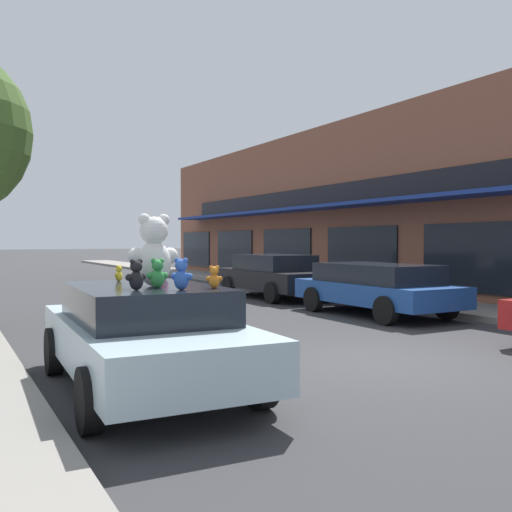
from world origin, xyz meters
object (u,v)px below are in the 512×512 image
teddy_bear_orange (214,277)px  parked_car_far_center (376,286)px  teddy_bear_green (157,274)px  teddy_bear_black (136,275)px  teddy_bear_blue (181,274)px  parked_car_far_right (274,275)px  teddy_bear_yellow (119,274)px  plush_art_car (145,333)px  teddy_bear_giant (154,251)px  teddy_bear_pink (164,269)px

teddy_bear_orange → parked_car_far_center: 8.35m
teddy_bear_green → teddy_bear_orange: size_ratio=1.31×
parked_car_far_center → teddy_bear_black: bearing=-148.3°
teddy_bear_blue → parked_car_far_right: 12.29m
teddy_bear_green → parked_car_far_center: teddy_bear_green is taller
teddy_bear_yellow → plush_art_car: bearing=49.2°
plush_art_car → teddy_bear_blue: size_ratio=12.17×
teddy_bear_yellow → teddy_bear_black: bearing=36.5°
teddy_bear_giant → teddy_bear_yellow: (-0.17, 1.00, -0.32)m
plush_art_car → teddy_bear_pink: bearing=60.9°
teddy_bear_orange → parked_car_far_center: teddy_bear_orange is taller
parked_car_far_center → teddy_bear_pink: bearing=-155.0°
teddy_bear_giant → teddy_bear_pink: (0.50, 1.06, -0.28)m
teddy_bear_pink → teddy_bear_yellow: (-0.67, -0.06, -0.05)m
parked_car_far_center → parked_car_far_right: (0.00, 5.04, 0.04)m
teddy_bear_black → teddy_bear_yellow: (0.21, 1.50, -0.06)m
teddy_bear_black → parked_car_far_center: (7.62, 4.70, -0.75)m
teddy_bear_pink → teddy_bear_blue: size_ratio=0.89×
teddy_bear_giant → parked_car_far_center: bearing=-152.3°
teddy_bear_orange → teddy_bear_pink: teddy_bear_pink is taller
plush_art_car → teddy_bear_pink: (0.60, 0.97, 0.75)m
teddy_bear_orange → teddy_bear_yellow: teddy_bear_orange is taller
teddy_bear_pink → parked_car_far_right: (6.73, 8.19, -0.70)m
teddy_bear_black → teddy_bear_blue: (0.46, -0.22, 0.01)m
teddy_bear_giant → teddy_bear_green: 0.43m
plush_art_car → parked_car_far_center: bearing=31.9°
teddy_bear_black → teddy_bear_orange: bearing=153.2°
teddy_bear_yellow → parked_car_far_right: bearing=-177.4°
teddy_bear_pink → teddy_bear_black: (-0.89, -1.56, 0.01)m
teddy_bear_giant → plush_art_car: bearing=-42.1°
teddy_bear_giant → teddy_bear_orange: size_ratio=3.32×
teddy_bear_orange → teddy_bear_giant: bearing=-31.5°
teddy_bear_pink → parked_car_far_right: size_ratio=0.07×
teddy_bear_orange → teddy_bear_black: size_ratio=0.76×
teddy_bear_giant → teddy_bear_orange: 0.91m
teddy_bear_green → parked_car_far_right: 12.06m
teddy_bear_pink → teddy_bear_blue: teddy_bear_blue is taller
teddy_bear_green → teddy_bear_pink: bearing=-105.8°
plush_art_car → teddy_bear_orange: (0.61, -0.77, 0.72)m
teddy_bear_blue → parked_car_far_center: 8.72m
teddy_bear_green → teddy_bear_giant: bearing=-95.4°
teddy_bear_blue → parked_car_far_right: size_ratio=0.08×
teddy_bear_pink → teddy_bear_black: teddy_bear_black is taller
teddy_bear_green → teddy_bear_yellow: teddy_bear_green is taller
teddy_bear_orange → teddy_bear_black: 0.91m
teddy_bear_black → teddy_bear_yellow: 1.51m
teddy_bear_yellow → parked_car_far_right: 11.10m
teddy_bear_giant → parked_car_far_center: 8.43m
plush_art_car → parked_car_far_right: size_ratio=0.95×
teddy_bear_yellow → parked_car_far_center: (7.41, 3.21, -0.68)m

